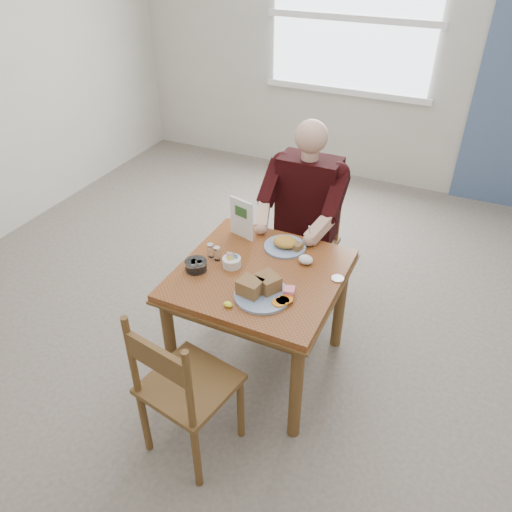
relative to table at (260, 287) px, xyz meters
The scene contains 16 objects.
floor 0.64m from the table, ahead, with size 6.00×6.00×0.00m, color #5E544C.
wall_back 3.10m from the table, 90.00° to the left, with size 5.50×5.50×0.00m, color beige.
lemon_wedge 0.37m from the table, 93.52° to the right, with size 0.05×0.04×0.03m, color yellow.
napkin 0.31m from the table, 41.32° to the left, with size 0.08×0.07×0.05m, color white.
metal_dish 0.45m from the table, 15.25° to the left, with size 0.07×0.07×0.01m, color silver.
window 3.15m from the table, 97.68° to the left, with size 1.72×0.04×1.42m.
table is the anchor object (origin of this frame).
chair_far 0.81m from the table, 90.00° to the left, with size 0.42×0.42×0.95m.
chair_near 0.74m from the table, 97.07° to the right, with size 0.49×0.49×0.95m.
diner 0.73m from the table, 90.00° to the left, with size 0.53×0.56×1.39m.
near_plate 0.26m from the table, 62.38° to the right, with size 0.37×0.37×0.10m.
far_plate 0.32m from the table, 81.35° to the left, with size 0.32×0.32×0.07m.
caddy 0.22m from the table, behind, with size 0.12×0.12×0.08m.
shakers 0.34m from the table, behind, with size 0.10×0.06×0.09m.
creamer 0.39m from the table, 157.71° to the right, with size 0.16×0.16×0.06m.
menu 0.46m from the table, 131.58° to the left, with size 0.17×0.06×0.26m.
Camera 1 is at (0.94, -2.07, 2.43)m, focal length 35.00 mm.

